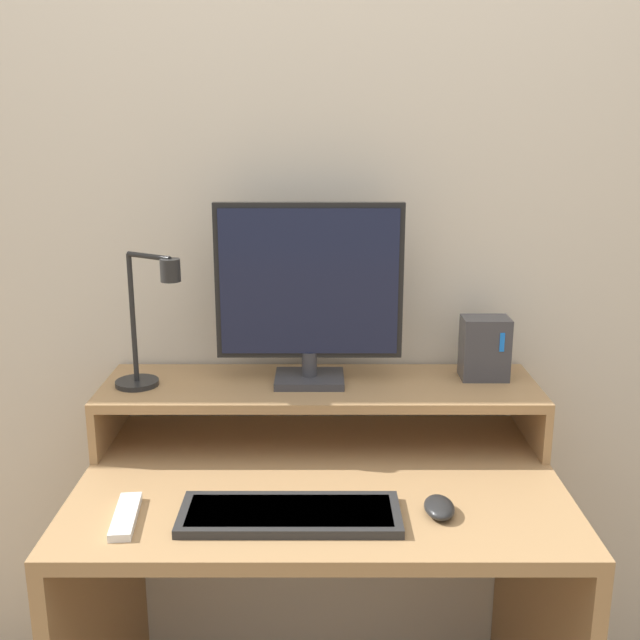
# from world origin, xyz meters

# --- Properties ---
(wall_back) EXTENTS (6.00, 0.05, 2.50)m
(wall_back) POSITION_xyz_m (0.00, 0.71, 1.25)
(wall_back) COLOR beige
(wall_back) RESTS_ON ground_plane
(desk) EXTENTS (1.04, 0.68, 0.74)m
(desk) POSITION_xyz_m (0.00, 0.34, 0.51)
(desk) COLOR #A87F51
(desk) RESTS_ON ground_plane
(monitor_shelf) EXTENTS (1.04, 0.29, 0.14)m
(monitor_shelf) POSITION_xyz_m (0.00, 0.53, 0.86)
(monitor_shelf) COLOR #A87F51
(monitor_shelf) RESTS_ON desk
(monitor) EXTENTS (0.44, 0.13, 0.43)m
(monitor) POSITION_xyz_m (-0.03, 0.54, 1.10)
(monitor) COLOR #38383D
(monitor) RESTS_ON monitor_shelf
(desk_lamp) EXTENTS (0.18, 0.14, 0.32)m
(desk_lamp) POSITION_xyz_m (-0.39, 0.49, 1.03)
(desk_lamp) COLOR black
(desk_lamp) RESTS_ON monitor_shelf
(router_dock) EXTENTS (0.11, 0.08, 0.15)m
(router_dock) POSITION_xyz_m (0.40, 0.57, 0.95)
(router_dock) COLOR #3D3D42
(router_dock) RESTS_ON monitor_shelf
(keyboard) EXTENTS (0.43, 0.16, 0.02)m
(keyboard) POSITION_xyz_m (-0.06, 0.15, 0.75)
(keyboard) COLOR #282828
(keyboard) RESTS_ON desk
(mouse) EXTENTS (0.06, 0.09, 0.03)m
(mouse) POSITION_xyz_m (0.23, 0.17, 0.75)
(mouse) COLOR black
(mouse) RESTS_ON desk
(remote_control) EXTENTS (0.06, 0.17, 0.02)m
(remote_control) POSITION_xyz_m (-0.38, 0.15, 0.74)
(remote_control) COLOR white
(remote_control) RESTS_ON desk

